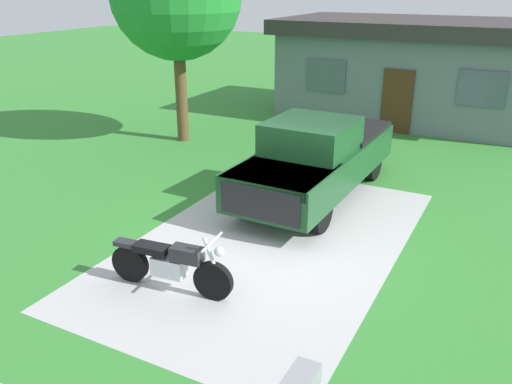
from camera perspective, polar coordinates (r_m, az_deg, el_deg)
name	(u,v)px	position (r m, az deg, el deg)	size (l,w,h in m)	color
ground_plane	(270,242)	(10.40, 1.52, -5.41)	(80.00, 80.00, 0.00)	#358032
driveway_pad	(270,242)	(10.40, 1.52, -5.40)	(4.75, 7.83, 0.01)	#B4B4B4
motorcycle	(171,264)	(8.78, -9.17, -7.71)	(2.21, 0.70, 1.09)	black
pickup_truck	(318,156)	(12.44, 6.69, 3.87)	(2.13, 5.67, 1.90)	black
neighbor_house	(416,68)	(20.57, 16.85, 12.64)	(9.60, 5.60, 3.50)	slate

